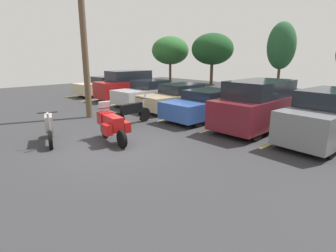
{
  "coord_description": "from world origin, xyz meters",
  "views": [
    {
      "loc": [
        7.84,
        -4.62,
        3.02
      ],
      "look_at": [
        1.46,
        1.32,
        0.75
      ],
      "focal_mm": 28.97,
      "sensor_mm": 36.0,
      "label": 1
    }
  ],
  "objects_px": {
    "motorcycle_touring": "(111,124)",
    "car_silver": "(148,93)",
    "car_red": "(128,85)",
    "car_blue": "(207,104)",
    "motorcycle_third": "(49,127)",
    "car_maroon": "(258,105)",
    "motorcycle_second": "(132,112)",
    "utility_pole": "(82,16)",
    "car_champagne": "(106,86)",
    "car_tan": "(178,98)",
    "car_grey": "(326,118)"
  },
  "relations": [
    {
      "from": "motorcycle_third",
      "to": "car_silver",
      "type": "height_order",
      "value": "car_silver"
    },
    {
      "from": "car_champagne",
      "to": "car_grey",
      "type": "xyz_separation_m",
      "value": [
        15.98,
        -0.61,
        0.19
      ]
    },
    {
      "from": "car_red",
      "to": "car_silver",
      "type": "height_order",
      "value": "car_red"
    },
    {
      "from": "motorcycle_touring",
      "to": "motorcycle_third",
      "type": "xyz_separation_m",
      "value": [
        -1.39,
        -1.67,
        -0.07
      ]
    },
    {
      "from": "motorcycle_third",
      "to": "car_tan",
      "type": "height_order",
      "value": "car_tan"
    },
    {
      "from": "car_champagne",
      "to": "utility_pole",
      "type": "height_order",
      "value": "utility_pole"
    },
    {
      "from": "car_maroon",
      "to": "utility_pole",
      "type": "height_order",
      "value": "utility_pole"
    },
    {
      "from": "motorcycle_touring",
      "to": "utility_pole",
      "type": "xyz_separation_m",
      "value": [
        -4.27,
        1.31,
        4.12
      ]
    },
    {
      "from": "car_champagne",
      "to": "car_tan",
      "type": "distance_m",
      "value": 8.09
    },
    {
      "from": "car_silver",
      "to": "car_blue",
      "type": "relative_size",
      "value": 0.9
    },
    {
      "from": "motorcycle_second",
      "to": "car_maroon",
      "type": "bearing_deg",
      "value": 38.79
    },
    {
      "from": "motorcycle_touring",
      "to": "motorcycle_third",
      "type": "bearing_deg",
      "value": -129.65
    },
    {
      "from": "car_silver",
      "to": "utility_pole",
      "type": "bearing_deg",
      "value": -78.94
    },
    {
      "from": "car_red",
      "to": "car_maroon",
      "type": "bearing_deg",
      "value": -3.69
    },
    {
      "from": "car_maroon",
      "to": "car_grey",
      "type": "distance_m",
      "value": 2.61
    },
    {
      "from": "motorcycle_second",
      "to": "car_blue",
      "type": "height_order",
      "value": "car_blue"
    },
    {
      "from": "car_blue",
      "to": "car_maroon",
      "type": "bearing_deg",
      "value": -1.01
    },
    {
      "from": "car_red",
      "to": "car_blue",
      "type": "relative_size",
      "value": 0.94
    },
    {
      "from": "motorcycle_touring",
      "to": "car_blue",
      "type": "xyz_separation_m",
      "value": [
        -0.09,
        5.47,
        0.04
      ]
    },
    {
      "from": "car_silver",
      "to": "car_tan",
      "type": "relative_size",
      "value": 0.93
    },
    {
      "from": "car_champagne",
      "to": "car_maroon",
      "type": "relative_size",
      "value": 1.03
    },
    {
      "from": "motorcycle_third",
      "to": "car_champagne",
      "type": "bearing_deg",
      "value": 140.26
    },
    {
      "from": "car_tan",
      "to": "car_blue",
      "type": "bearing_deg",
      "value": -12.3
    },
    {
      "from": "car_red",
      "to": "car_silver",
      "type": "bearing_deg",
      "value": -6.94
    },
    {
      "from": "car_blue",
      "to": "car_maroon",
      "type": "height_order",
      "value": "car_maroon"
    },
    {
      "from": "motorcycle_second",
      "to": "car_champagne",
      "type": "height_order",
      "value": "car_champagne"
    },
    {
      "from": "car_tan",
      "to": "car_grey",
      "type": "height_order",
      "value": "car_grey"
    },
    {
      "from": "motorcycle_second",
      "to": "car_grey",
      "type": "xyz_separation_m",
      "value": [
        6.83,
        3.46,
        0.37
      ]
    },
    {
      "from": "motorcycle_third",
      "to": "car_silver",
      "type": "xyz_separation_m",
      "value": [
        -3.75,
        7.45,
        0.15
      ]
    },
    {
      "from": "car_red",
      "to": "car_tan",
      "type": "height_order",
      "value": "car_red"
    },
    {
      "from": "car_tan",
      "to": "car_maroon",
      "type": "xyz_separation_m",
      "value": [
        5.28,
        -0.61,
        0.32
      ]
    },
    {
      "from": "car_tan",
      "to": "utility_pole",
      "type": "bearing_deg",
      "value": -108.96
    },
    {
      "from": "car_silver",
      "to": "utility_pole",
      "type": "xyz_separation_m",
      "value": [
        0.87,
        -4.47,
        4.05
      ]
    },
    {
      "from": "motorcycle_second",
      "to": "car_blue",
      "type": "xyz_separation_m",
      "value": [
        1.5,
        3.45,
        0.15
      ]
    },
    {
      "from": "motorcycle_touring",
      "to": "car_grey",
      "type": "height_order",
      "value": "car_grey"
    },
    {
      "from": "car_grey",
      "to": "utility_pole",
      "type": "xyz_separation_m",
      "value": [
        -9.51,
        -4.18,
        3.86
      ]
    },
    {
      "from": "car_red",
      "to": "car_maroon",
      "type": "relative_size",
      "value": 1.0
    },
    {
      "from": "motorcycle_second",
      "to": "utility_pole",
      "type": "distance_m",
      "value": 5.06
    },
    {
      "from": "motorcycle_third",
      "to": "car_red",
      "type": "distance_m",
      "value": 10.06
    },
    {
      "from": "utility_pole",
      "to": "motorcycle_second",
      "type": "bearing_deg",
      "value": 14.99
    },
    {
      "from": "motorcycle_touring",
      "to": "car_silver",
      "type": "xyz_separation_m",
      "value": [
        -5.14,
        5.78,
        0.08
      ]
    },
    {
      "from": "car_red",
      "to": "car_tan",
      "type": "relative_size",
      "value": 0.97
    },
    {
      "from": "motorcycle_touring",
      "to": "utility_pole",
      "type": "relative_size",
      "value": 0.23
    },
    {
      "from": "car_silver",
      "to": "car_blue",
      "type": "bearing_deg",
      "value": -3.44
    },
    {
      "from": "utility_pole",
      "to": "car_silver",
      "type": "bearing_deg",
      "value": 101.06
    },
    {
      "from": "motorcycle_third",
      "to": "utility_pole",
      "type": "relative_size",
      "value": 0.21
    },
    {
      "from": "car_silver",
      "to": "car_tan",
      "type": "bearing_deg",
      "value": 5.82
    },
    {
      "from": "car_tan",
      "to": "utility_pole",
      "type": "distance_m",
      "value": 6.45
    },
    {
      "from": "car_champagne",
      "to": "motorcycle_second",
      "type": "bearing_deg",
      "value": -24.0
    },
    {
      "from": "motorcycle_second",
      "to": "car_blue",
      "type": "relative_size",
      "value": 0.47
    }
  ]
}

